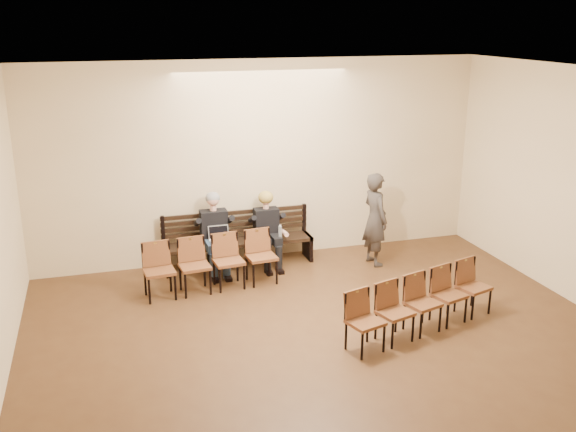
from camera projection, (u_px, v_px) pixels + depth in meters
The scene contains 11 objects.
ground at pixel (377, 408), 7.12m from camera, with size 10.00×10.00×0.00m, color #53361C.
room_walls at pixel (357, 170), 7.09m from camera, with size 8.02×10.01×3.51m.
bench at pixel (239, 253), 11.16m from camera, with size 2.60×0.90×0.45m, color black.
seated_man at pixel (215, 233), 10.80m from camera, with size 0.56×0.78×1.35m, color black, non-canonical shape.
seated_woman at pixel (268, 232), 11.08m from camera, with size 0.52×0.72×1.20m, color black, non-canonical shape.
laptop at pixel (220, 243), 10.63m from camera, with size 0.34×0.27×0.25m, color #B4B4B9.
water_bottle at pixel (280, 238), 10.92m from camera, with size 0.06×0.06×0.21m, color silver.
bag at pixel (220, 261), 11.07m from camera, with size 0.35×0.24×0.26m, color black.
passerby at pixel (375, 212), 11.03m from camera, with size 0.69×0.45×1.88m, color #342F2B.
chair_row_front at pixel (212, 264), 10.09m from camera, with size 2.11×0.47×0.87m, color brown.
chair_row_back at pixel (423, 304), 8.77m from camera, with size 2.46×0.44×0.80m, color brown.
Camera 1 is at (-2.74, -5.62, 4.15)m, focal length 40.00 mm.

